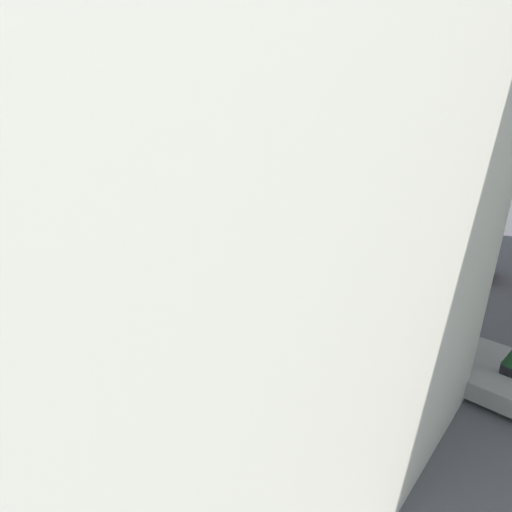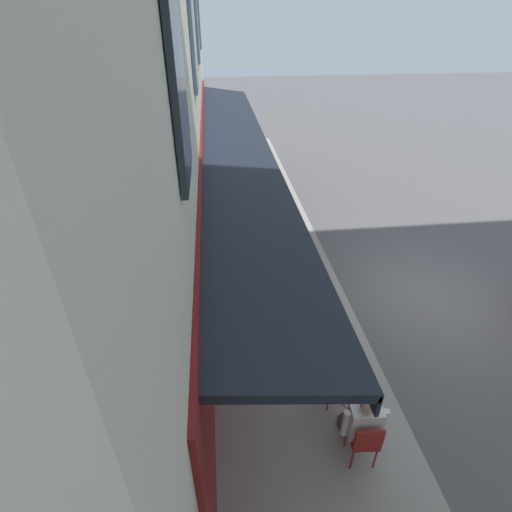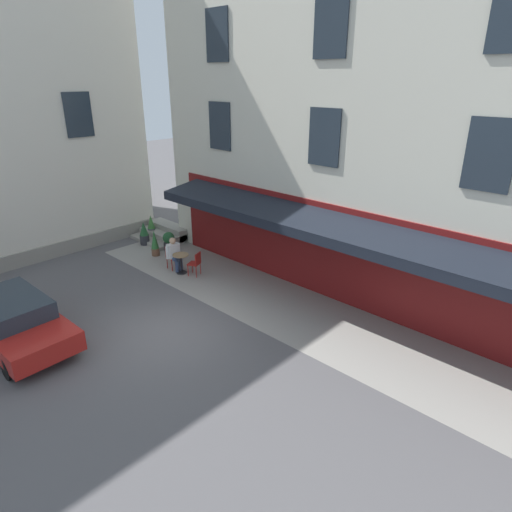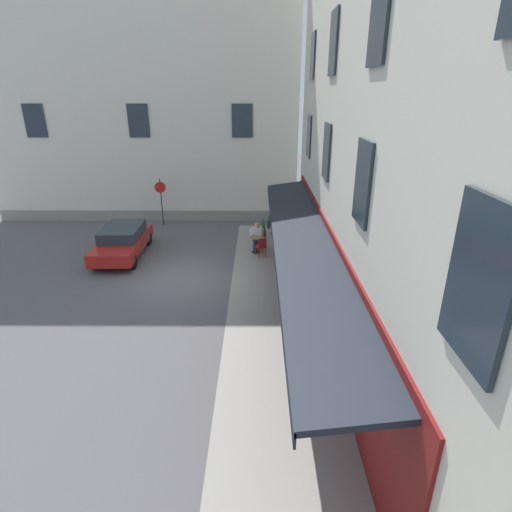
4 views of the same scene
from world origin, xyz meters
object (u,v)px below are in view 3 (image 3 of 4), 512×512
at_px(potted_plant_entrance_left, 169,241).
at_px(parked_car_red, 14,320).
at_px(cafe_chair_red_by_window, 196,262).
at_px(potted_plant_mid_terrace, 151,226).
at_px(cafe_chair_red_corner_left, 172,255).
at_px(potted_plant_entrance_right, 144,233).
at_px(seated_patron_in_white, 174,253).
at_px(potted_plant_by_steps, 155,243).
at_px(cafe_table_near_entrance, 181,261).

distance_m(potted_plant_entrance_left, parked_car_red, 7.63).
bearing_deg(cafe_chair_red_by_window, potted_plant_mid_terrace, -15.05).
bearing_deg(cafe_chair_red_corner_left, parked_car_red, 99.71).
height_order(potted_plant_entrance_right, parked_car_red, parked_car_red).
height_order(cafe_chair_red_corner_left, potted_plant_mid_terrace, potted_plant_mid_terrace).
distance_m(seated_patron_in_white, potted_plant_by_steps, 1.81).
height_order(potted_plant_entrance_left, potted_plant_by_steps, potted_plant_by_steps).
distance_m(cafe_table_near_entrance, cafe_chair_red_corner_left, 0.63).
xyz_separation_m(cafe_chair_red_corner_left, cafe_chair_red_by_window, (-1.21, -0.20, 0.00)).
relative_size(cafe_table_near_entrance, potted_plant_mid_terrace, 0.71).
bearing_deg(cafe_table_near_entrance, potted_plant_entrance_left, -25.92).
bearing_deg(potted_plant_entrance_left, parked_car_red, 110.77).
distance_m(potted_plant_entrance_left, potted_plant_by_steps, 0.79).
bearing_deg(parked_car_red, cafe_table_near_entrance, -86.14).
xyz_separation_m(cafe_table_near_entrance, cafe_chair_red_corner_left, (0.63, -0.04, 0.06)).
xyz_separation_m(potted_plant_entrance_left, potted_plant_by_steps, (-0.11, 0.77, 0.13)).
height_order(cafe_chair_red_corner_left, potted_plant_entrance_right, potted_plant_entrance_right).
distance_m(cafe_table_near_entrance, potted_plant_mid_terrace, 4.45).
xyz_separation_m(potted_plant_mid_terrace, potted_plant_entrance_left, (-1.88, 0.41, -0.11)).
xyz_separation_m(seated_patron_in_white, parked_car_red, (-0.82, 6.04, 0.02)).
bearing_deg(parked_car_red, potted_plant_mid_terrace, -58.67).
relative_size(cafe_chair_red_corner_left, seated_patron_in_white, 0.71).
bearing_deg(seated_patron_in_white, potted_plant_entrance_left, -30.07).
bearing_deg(potted_plant_by_steps, cafe_table_near_entrance, 170.99).
xyz_separation_m(cafe_chair_red_by_window, potted_plant_by_steps, (2.78, -0.11, -0.02)).
xyz_separation_m(cafe_chair_red_by_window, potted_plant_entrance_left, (2.88, -0.88, -0.14)).
bearing_deg(cafe_chair_red_corner_left, seated_patron_in_white, 176.22).
distance_m(cafe_chair_red_corner_left, seated_patron_in_white, 0.26).
height_order(cafe_chair_red_corner_left, potted_plant_entrance_left, cafe_chair_red_corner_left).
xyz_separation_m(seated_patron_in_white, potted_plant_entrance_right, (3.21, -0.75, -0.19)).
relative_size(potted_plant_entrance_left, parked_car_red, 0.18).
bearing_deg(parked_car_red, cafe_chair_red_corner_left, -80.29).
bearing_deg(cafe_chair_red_by_window, potted_plant_entrance_left, -16.90).
relative_size(potted_plant_entrance_right, parked_car_red, 0.24).
bearing_deg(cafe_table_near_entrance, potted_plant_mid_terrace, -20.01).
height_order(cafe_table_near_entrance, potted_plant_by_steps, potted_plant_by_steps).
xyz_separation_m(cafe_chair_red_corner_left, potted_plant_mid_terrace, (3.55, -1.48, -0.03)).
relative_size(seated_patron_in_white, potted_plant_by_steps, 1.18).
bearing_deg(potted_plant_mid_terrace, cafe_table_near_entrance, 159.99).
relative_size(cafe_chair_red_by_window, potted_plant_entrance_right, 0.88).
bearing_deg(seated_patron_in_white, parked_car_red, 97.75).
distance_m(potted_plant_entrance_right, potted_plant_entrance_left, 1.38).
relative_size(potted_plant_mid_terrace, potted_plant_entrance_left, 1.35).
xyz_separation_m(cafe_table_near_entrance, potted_plant_mid_terrace, (4.18, -1.52, 0.03)).
bearing_deg(potted_plant_mid_terrace, cafe_chair_red_by_window, 164.95).
relative_size(potted_plant_mid_terrace, potted_plant_entrance_right, 1.02).
distance_m(cafe_chair_red_by_window, potted_plant_entrance_left, 3.02).
bearing_deg(cafe_chair_red_corner_left, potted_plant_entrance_left, -32.81).
bearing_deg(potted_plant_entrance_left, cafe_chair_red_corner_left, 147.19).
distance_m(potted_plant_entrance_right, parked_car_red, 7.90).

